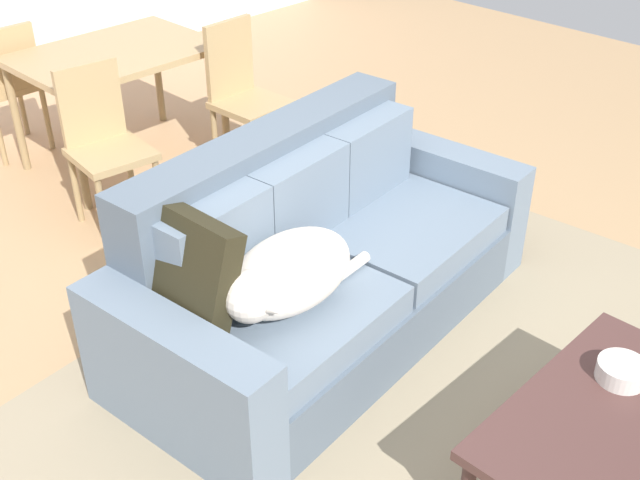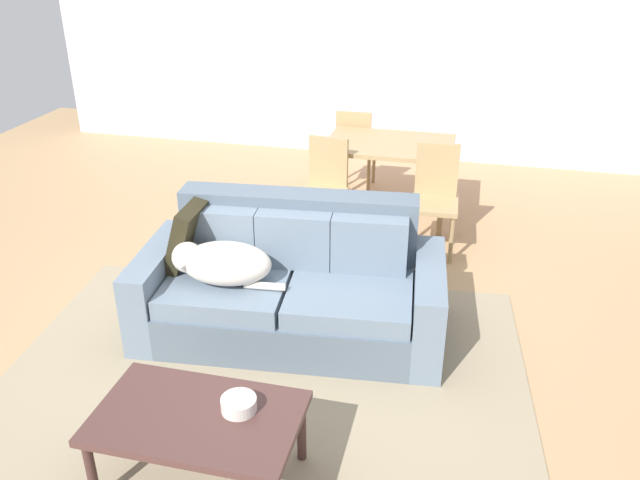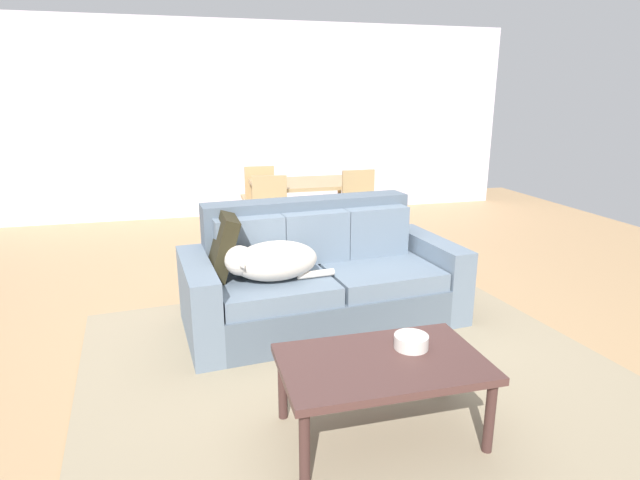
# 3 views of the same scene
# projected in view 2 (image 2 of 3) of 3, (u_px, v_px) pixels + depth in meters

# --- Properties ---
(ground_plane) EXTENTS (10.00, 10.00, 0.00)m
(ground_plane) POSITION_uv_depth(u_px,v_px,m) (276.00, 329.00, 4.67)
(ground_plane) COLOR tan
(back_partition) EXTENTS (8.00, 0.12, 2.70)m
(back_partition) POSITION_uv_depth(u_px,v_px,m) (375.00, 41.00, 7.56)
(back_partition) COLOR silver
(back_partition) RESTS_ON ground
(area_rug) EXTENTS (3.58, 3.38, 0.01)m
(area_rug) POSITION_uv_depth(u_px,v_px,m) (254.00, 407.00, 3.91)
(area_rug) COLOR gray
(area_rug) RESTS_ON ground
(couch) EXTENTS (2.14, 1.15, 0.91)m
(couch) POSITION_uv_depth(u_px,v_px,m) (292.00, 286.00, 4.54)
(couch) COLOR slate
(couch) RESTS_ON ground
(dog_on_left_cushion) EXTENTS (0.77, 0.43, 0.27)m
(dog_on_left_cushion) POSITION_uv_depth(u_px,v_px,m) (222.00, 263.00, 4.31)
(dog_on_left_cushion) COLOR silver
(dog_on_left_cushion) RESTS_ON couch
(throw_pillow_by_left_arm) EXTENTS (0.25, 0.48, 0.48)m
(throw_pillow_by_left_arm) POSITION_uv_depth(u_px,v_px,m) (188.00, 234.00, 4.54)
(throw_pillow_by_left_arm) COLOR black
(throw_pillow_by_left_arm) RESTS_ON couch
(coffee_table) EXTENTS (1.02, 0.62, 0.43)m
(coffee_table) POSITION_uv_depth(u_px,v_px,m) (198.00, 422.00, 3.24)
(coffee_table) COLOR #4D302C
(coffee_table) RESTS_ON ground
(bowl_on_coffee_table) EXTENTS (0.18, 0.18, 0.07)m
(bowl_on_coffee_table) POSITION_uv_depth(u_px,v_px,m) (239.00, 404.00, 3.24)
(bowl_on_coffee_table) COLOR silver
(bowl_on_coffee_table) RESTS_ON coffee_table
(dining_table) EXTENTS (1.18, 0.83, 0.74)m
(dining_table) POSITION_uv_depth(u_px,v_px,m) (389.00, 150.00, 6.14)
(dining_table) COLOR tan
(dining_table) RESTS_ON ground
(dining_chair_near_left) EXTENTS (0.45, 0.45, 0.90)m
(dining_chair_near_left) POSITION_uv_depth(u_px,v_px,m) (324.00, 184.00, 5.82)
(dining_chair_near_left) COLOR tan
(dining_chair_near_left) RESTS_ON ground
(dining_chair_near_right) EXTENTS (0.42, 0.42, 0.93)m
(dining_chair_near_right) POSITION_uv_depth(u_px,v_px,m) (435.00, 194.00, 5.57)
(dining_chair_near_right) COLOR tan
(dining_chair_near_right) RESTS_ON ground
(dining_chair_far_left) EXTENTS (0.40, 0.40, 0.87)m
(dining_chair_far_left) POSITION_uv_depth(u_px,v_px,m) (355.00, 145.00, 6.85)
(dining_chair_far_left) COLOR tan
(dining_chair_far_left) RESTS_ON ground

